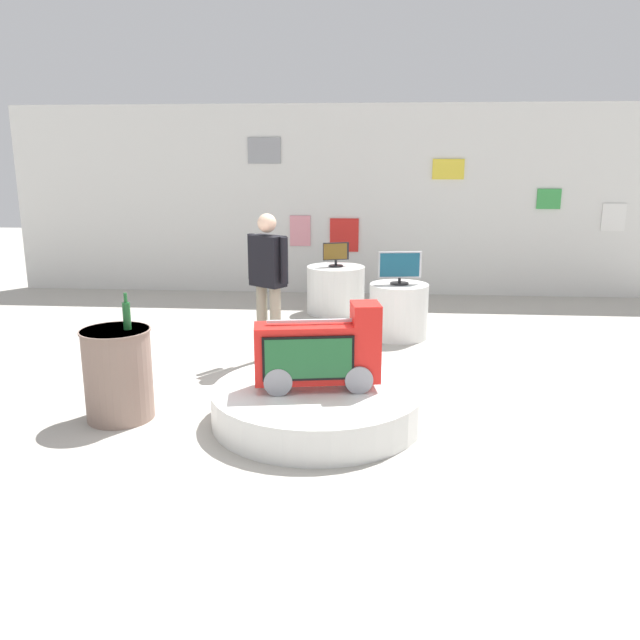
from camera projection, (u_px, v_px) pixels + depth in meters
name	position (u px, v px, depth m)	size (l,w,h in m)	color
ground_plane	(308.00, 415.00, 5.70)	(30.00, 30.00, 0.00)	#B2ADA3
back_wall_display	(341.00, 201.00, 10.56)	(10.84, 0.13, 3.03)	silver
main_display_pedestal	(317.00, 405.00, 5.55)	(1.80, 1.80, 0.30)	silver
novelty_firetruck_tv	(319.00, 355.00, 5.43)	(1.08, 0.50, 0.73)	gray
display_pedestal_left_rear	(399.00, 311.00, 8.11)	(0.73, 0.73, 0.68)	silver
tv_on_left_rear	(400.00, 267.00, 7.98)	(0.53, 0.23, 0.40)	black
display_pedestal_center_rear	(336.00, 290.00, 9.42)	(0.83, 0.83, 0.68)	silver
tv_on_center_rear	(336.00, 254.00, 9.29)	(0.37, 0.21, 0.34)	black
side_table_round	(118.00, 373.00, 5.55)	(0.59, 0.59, 0.79)	gray
bottle_on_side_table	(127.00, 315.00, 5.44)	(0.07, 0.07, 0.31)	#195926
shopper_browsing_near_truck	(268.00, 277.00, 6.94)	(0.47, 0.38, 1.63)	gray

